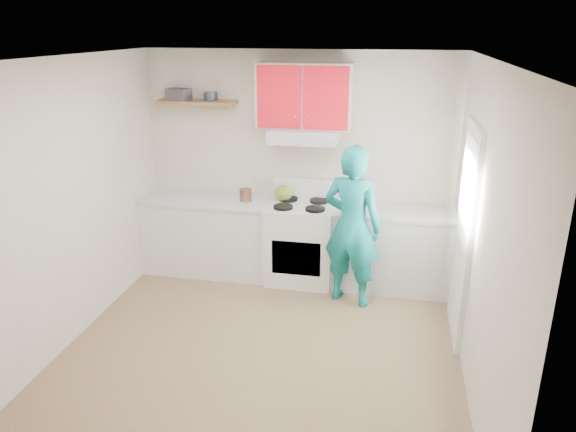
% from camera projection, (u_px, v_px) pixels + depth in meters
% --- Properties ---
extents(floor, '(3.80, 3.80, 0.00)m').
position_uv_depth(floor, '(260.00, 352.00, 4.94)').
color(floor, brown).
rests_on(floor, ground).
extents(ceiling, '(3.60, 3.80, 0.04)m').
position_uv_depth(ceiling, '(255.00, 59.00, 4.07)').
color(ceiling, white).
rests_on(ceiling, floor).
extents(back_wall, '(3.60, 0.04, 2.60)m').
position_uv_depth(back_wall, '(298.00, 165.00, 6.26)').
color(back_wall, beige).
rests_on(back_wall, floor).
extents(front_wall, '(3.60, 0.04, 2.60)m').
position_uv_depth(front_wall, '(166.00, 343.00, 2.75)').
color(front_wall, beige).
rests_on(front_wall, floor).
extents(left_wall, '(0.04, 3.80, 2.60)m').
position_uv_depth(left_wall, '(65.00, 206.00, 4.84)').
color(left_wall, beige).
rests_on(left_wall, floor).
extents(right_wall, '(0.04, 3.80, 2.60)m').
position_uv_depth(right_wall, '(481.00, 235.00, 4.17)').
color(right_wall, beige).
rests_on(right_wall, floor).
extents(door, '(0.05, 0.85, 2.05)m').
position_uv_depth(door, '(464.00, 235.00, 4.92)').
color(door, white).
rests_on(door, floor).
extents(door_glass, '(0.01, 0.55, 0.95)m').
position_uv_depth(door_glass, '(467.00, 191.00, 4.78)').
color(door_glass, white).
rests_on(door_glass, door).
extents(counter_left, '(1.52, 0.60, 0.90)m').
position_uv_depth(counter_left, '(208.00, 235.00, 6.46)').
color(counter_left, silver).
rests_on(counter_left, floor).
extents(counter_right, '(1.32, 0.60, 0.90)m').
position_uv_depth(counter_right, '(392.00, 249.00, 6.06)').
color(counter_right, silver).
rests_on(counter_right, floor).
extents(stove, '(0.76, 0.65, 0.92)m').
position_uv_depth(stove, '(301.00, 243.00, 6.23)').
color(stove, white).
rests_on(stove, floor).
extents(range_hood, '(0.76, 0.44, 0.15)m').
position_uv_depth(range_hood, '(304.00, 136.00, 5.91)').
color(range_hood, silver).
rests_on(range_hood, back_wall).
extents(upper_cabinets, '(1.02, 0.33, 0.70)m').
position_uv_depth(upper_cabinets, '(305.00, 96.00, 5.82)').
color(upper_cabinets, red).
rests_on(upper_cabinets, back_wall).
extents(shelf, '(0.90, 0.30, 0.04)m').
position_uv_depth(shelf, '(197.00, 102.00, 6.09)').
color(shelf, brown).
rests_on(shelf, back_wall).
extents(books, '(0.29, 0.23, 0.13)m').
position_uv_depth(books, '(179.00, 94.00, 6.07)').
color(books, '#433B42').
rests_on(books, shelf).
extents(tin, '(0.16, 0.16, 0.10)m').
position_uv_depth(tin, '(211.00, 96.00, 6.07)').
color(tin, '#333D4C').
rests_on(tin, shelf).
extents(kettle, '(0.28, 0.28, 0.19)m').
position_uv_depth(kettle, '(283.00, 193.00, 6.20)').
color(kettle, olive).
rests_on(kettle, stove).
extents(crock, '(0.17, 0.17, 0.16)m').
position_uv_depth(crock, '(246.00, 196.00, 6.19)').
color(crock, '#482E1F').
rests_on(crock, counter_left).
extents(cutting_board, '(0.31, 0.25, 0.02)m').
position_uv_depth(cutting_board, '(390.00, 213.00, 5.86)').
color(cutting_board, olive).
rests_on(cutting_board, counter_right).
extents(silicone_mat, '(0.32, 0.28, 0.01)m').
position_uv_depth(silicone_mat, '(423.00, 213.00, 5.88)').
color(silicone_mat, red).
rests_on(silicone_mat, counter_right).
extents(person, '(0.73, 0.58, 1.73)m').
position_uv_depth(person, '(352.00, 226.00, 5.58)').
color(person, '#0E7F7D').
rests_on(person, floor).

